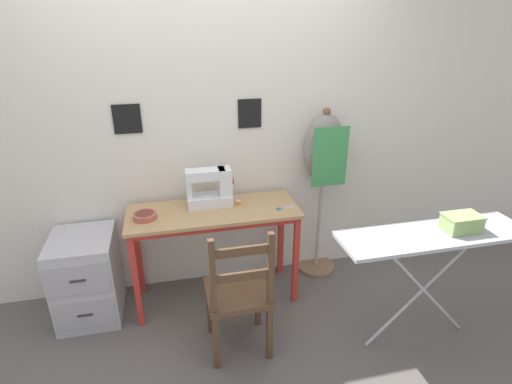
# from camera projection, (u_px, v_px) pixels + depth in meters

# --- Properties ---
(ground_plane) EXTENTS (14.00, 14.00, 0.00)m
(ground_plane) POSITION_uv_depth(u_px,v_px,m) (222.00, 315.00, 2.96)
(ground_plane) COLOR #5B5651
(wall_back) EXTENTS (10.00, 0.06, 2.55)m
(wall_back) POSITION_uv_depth(u_px,v_px,m) (205.00, 129.00, 2.93)
(wall_back) COLOR silver
(wall_back) RESTS_ON ground_plane
(sewing_table) EXTENTS (1.23, 0.47, 0.76)m
(sewing_table) POSITION_uv_depth(u_px,v_px,m) (214.00, 223.00, 2.90)
(sewing_table) COLOR tan
(sewing_table) RESTS_ON ground_plane
(sewing_machine) EXTENTS (0.34, 0.16, 0.30)m
(sewing_machine) POSITION_uv_depth(u_px,v_px,m) (212.00, 188.00, 2.90)
(sewing_machine) COLOR white
(sewing_machine) RESTS_ON sewing_table
(fabric_bowl) EXTENTS (0.16, 0.16, 0.04)m
(fabric_bowl) POSITION_uv_depth(u_px,v_px,m) (145.00, 216.00, 2.74)
(fabric_bowl) COLOR #B25647
(fabric_bowl) RESTS_ON sewing_table
(scissors) EXTENTS (0.15, 0.06, 0.01)m
(scissors) POSITION_uv_depth(u_px,v_px,m) (283.00, 208.00, 2.89)
(scissors) COLOR silver
(scissors) RESTS_ON sewing_table
(thread_spool_near_machine) EXTENTS (0.04, 0.04, 0.04)m
(thread_spool_near_machine) POSITION_uv_depth(u_px,v_px,m) (239.00, 203.00, 2.94)
(thread_spool_near_machine) COLOR orange
(thread_spool_near_machine) RESTS_ON sewing_table
(wooden_chair) EXTENTS (0.40, 0.38, 0.92)m
(wooden_chair) POSITION_uv_depth(u_px,v_px,m) (239.00, 294.00, 2.50)
(wooden_chair) COLOR #513823
(wooden_chair) RESTS_ON ground_plane
(filing_cabinet) EXTENTS (0.43, 0.50, 0.64)m
(filing_cabinet) POSITION_uv_depth(u_px,v_px,m) (87.00, 277.00, 2.86)
(filing_cabinet) COLOR #B7B7BC
(filing_cabinet) RESTS_ON ground_plane
(dress_form) EXTENTS (0.33, 0.32, 1.41)m
(dress_form) POSITION_uv_depth(u_px,v_px,m) (324.00, 159.00, 3.12)
(dress_form) COLOR #846647
(dress_form) RESTS_ON ground_plane
(ironing_board) EXTENTS (1.21, 0.34, 0.82)m
(ironing_board) POSITION_uv_depth(u_px,v_px,m) (433.00, 239.00, 2.46)
(ironing_board) COLOR #ADB2B7
(ironing_board) RESTS_ON ground_plane
(storage_box) EXTENTS (0.23, 0.14, 0.11)m
(storage_box) POSITION_uv_depth(u_px,v_px,m) (461.00, 223.00, 2.45)
(storage_box) COLOR #8EB266
(storage_box) RESTS_ON ironing_board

